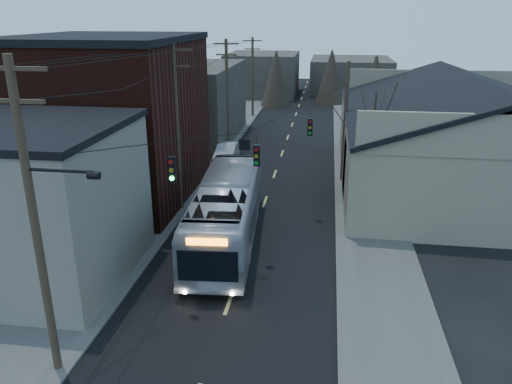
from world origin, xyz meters
TOP-DOWN VIEW (x-y plane):
  - road_surface at (0.00, 30.00)m, footprint 9.00×110.00m
  - sidewalk_left at (-6.50, 30.00)m, footprint 4.00×110.00m
  - sidewalk_right at (6.50, 30.00)m, footprint 4.00×110.00m
  - building_clapboard at (-9.00, 9.00)m, footprint 8.00×8.00m
  - building_brick at (-10.00, 20.00)m, footprint 10.00×12.00m
  - building_left_far at (-9.50, 36.00)m, footprint 9.00×14.00m
  - warehouse at (13.00, 25.00)m, footprint 16.16×20.60m
  - building_far_left at (-6.00, 65.00)m, footprint 10.00×12.00m
  - building_far_right at (7.00, 70.00)m, footprint 12.00×14.00m
  - bare_tree at (6.50, 20.00)m, footprint 0.40×0.40m
  - utility_lines at (-3.11, 24.14)m, footprint 11.24×45.28m
  - bus at (-1.27, 13.84)m, footprint 3.83×12.61m
  - parked_car at (-4.30, 29.05)m, footprint 1.58×4.45m

SIDE VIEW (x-z plane):
  - road_surface at x=0.00m, z-range 0.00..0.02m
  - sidewalk_left at x=-6.50m, z-range 0.00..0.12m
  - sidewalk_right at x=6.50m, z-range 0.00..0.12m
  - parked_car at x=-4.30m, z-range 0.00..1.46m
  - bus at x=-1.27m, z-range 0.00..3.46m
  - building_far_right at x=7.00m, z-range 0.00..5.00m
  - warehouse at x=13.00m, z-range -1.17..6.56m
  - building_far_left at x=-6.00m, z-range 0.00..6.00m
  - building_clapboard at x=-9.00m, z-range 0.00..7.00m
  - building_left_far at x=-9.50m, z-range 0.00..7.00m
  - bare_tree at x=6.50m, z-range 0.00..7.20m
  - utility_lines at x=-3.11m, z-range -0.30..10.20m
  - building_brick at x=-10.00m, z-range 0.00..10.00m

